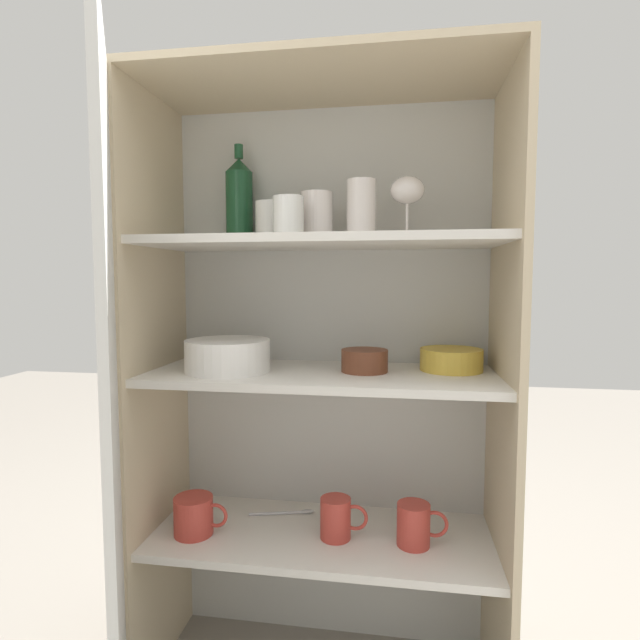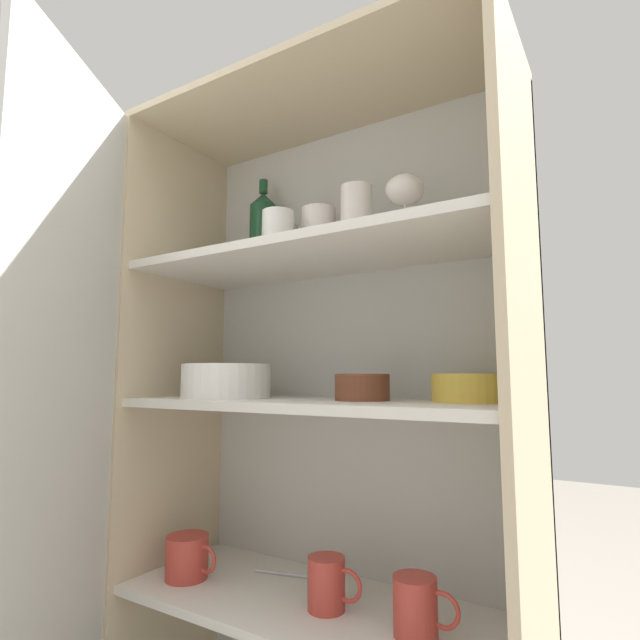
{
  "view_description": "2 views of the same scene",
  "coord_description": "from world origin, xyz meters",
  "px_view_note": "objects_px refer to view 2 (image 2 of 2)",
  "views": [
    {
      "loc": [
        0.19,
        -1.06,
        1.05
      ],
      "look_at": [
        -0.0,
        0.17,
        0.94
      ],
      "focal_mm": 28.0,
      "sensor_mm": 36.0,
      "label": 1
    },
    {
      "loc": [
        0.6,
        -0.77,
        0.86
      ],
      "look_at": [
        -0.02,
        0.22,
        1.0
      ],
      "focal_mm": 28.0,
      "sensor_mm": 36.0,
      "label": 2
    }
  ],
  "objects_px": {
    "plate_stack_white": "(226,381)",
    "mixing_bowl_large": "(471,386)",
    "coffee_mug_primary": "(417,607)",
    "wine_bottle": "(263,232)",
    "serving_bowl_small": "(362,386)"
  },
  "relations": [
    {
      "from": "plate_stack_white",
      "to": "mixing_bowl_large",
      "type": "bearing_deg",
      "value": 10.19
    },
    {
      "from": "mixing_bowl_large",
      "to": "coffee_mug_primary",
      "type": "height_order",
      "value": "mixing_bowl_large"
    },
    {
      "from": "wine_bottle",
      "to": "serving_bowl_small",
      "type": "xyz_separation_m",
      "value": [
        0.35,
        -0.1,
        -0.42
      ]
    },
    {
      "from": "mixing_bowl_large",
      "to": "serving_bowl_small",
      "type": "xyz_separation_m",
      "value": [
        -0.22,
        -0.05,
        0.0
      ]
    },
    {
      "from": "serving_bowl_small",
      "to": "coffee_mug_primary",
      "type": "bearing_deg",
      "value": -17.76
    },
    {
      "from": "wine_bottle",
      "to": "serving_bowl_small",
      "type": "distance_m",
      "value": 0.56
    },
    {
      "from": "serving_bowl_small",
      "to": "coffee_mug_primary",
      "type": "height_order",
      "value": "serving_bowl_small"
    },
    {
      "from": "mixing_bowl_large",
      "to": "serving_bowl_small",
      "type": "distance_m",
      "value": 0.22
    },
    {
      "from": "serving_bowl_small",
      "to": "wine_bottle",
      "type": "bearing_deg",
      "value": 164.42
    },
    {
      "from": "mixing_bowl_large",
      "to": "coffee_mug_primary",
      "type": "bearing_deg",
      "value": -133.9
    },
    {
      "from": "coffee_mug_primary",
      "to": "mixing_bowl_large",
      "type": "bearing_deg",
      "value": 46.1
    },
    {
      "from": "plate_stack_white",
      "to": "serving_bowl_small",
      "type": "relative_size",
      "value": 1.81
    },
    {
      "from": "wine_bottle",
      "to": "mixing_bowl_large",
      "type": "height_order",
      "value": "wine_bottle"
    },
    {
      "from": "serving_bowl_small",
      "to": "coffee_mug_primary",
      "type": "distance_m",
      "value": 0.42
    },
    {
      "from": "wine_bottle",
      "to": "plate_stack_white",
      "type": "relative_size",
      "value": 1.25
    }
  ]
}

